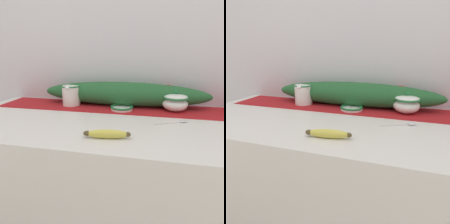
{
  "view_description": "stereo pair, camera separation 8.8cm",
  "coord_description": "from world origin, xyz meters",
  "views": [
    {
      "loc": [
        0.17,
        -0.87,
        1.18
      ],
      "look_at": [
        -0.0,
        -0.04,
        0.93
      ],
      "focal_mm": 32.0,
      "sensor_mm": 36.0,
      "label": 1
    },
    {
      "loc": [
        0.26,
        -0.84,
        1.18
      ],
      "look_at": [
        -0.0,
        -0.04,
        0.93
      ],
      "focal_mm": 32.0,
      "sensor_mm": 36.0,
      "label": 2
    }
  ],
  "objects": [
    {
      "name": "banana",
      "position": [
        0.01,
        -0.21,
        0.89
      ],
      "size": [
        0.18,
        0.06,
        0.03
      ],
      "rotation": [
        0.0,
        0.0,
        0.14
      ],
      "color": "#DBCC4C",
      "rests_on": "countertop"
    },
    {
      "name": "sugar_bowl",
      "position": [
        0.29,
        0.2,
        0.93
      ],
      "size": [
        0.13,
        0.13,
        0.11
      ],
      "color": "white",
      "rests_on": "countertop"
    },
    {
      "name": "table_runner",
      "position": [
        0.0,
        0.2,
        0.88
      ],
      "size": [
        1.42,
        0.24,
        0.0
      ],
      "primitive_type": "cube",
      "color": "#A8191E",
      "rests_on": "countertop"
    },
    {
      "name": "back_wall",
      "position": [
        0.0,
        0.35,
        1.2
      ],
      "size": [
        2.34,
        0.04,
        2.4
      ],
      "primitive_type": "cube",
      "color": "silver",
      "rests_on": "ground_plane"
    },
    {
      "name": "small_dish",
      "position": [
        0.01,
        0.17,
        0.89
      ],
      "size": [
        0.12,
        0.12,
        0.02
      ],
      "color": "white",
      "rests_on": "countertop"
    },
    {
      "name": "poinsettia_garland",
      "position": [
        0.0,
        0.25,
        0.95
      ],
      "size": [
        0.96,
        0.15,
        0.14
      ],
      "color": "#235B2D",
      "rests_on": "countertop"
    },
    {
      "name": "countertop",
      "position": [
        0.0,
        0.0,
        0.44
      ],
      "size": [
        1.54,
        0.67,
        0.88
      ],
      "primitive_type": "cube",
      "color": "silver",
      "rests_on": "ground_plane"
    },
    {
      "name": "spoon",
      "position": [
        0.3,
        0.02,
        0.88
      ],
      "size": [
        0.15,
        0.08,
        0.01
      ],
      "rotation": [
        0.0,
        0.0,
        0.45
      ],
      "color": "silver",
      "rests_on": "countertop"
    },
    {
      "name": "cream_pitcher",
      "position": [
        -0.3,
        0.2,
        0.94
      ],
      "size": [
        0.11,
        0.13,
        0.12
      ],
      "color": "white",
      "rests_on": "countertop"
    }
  ]
}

